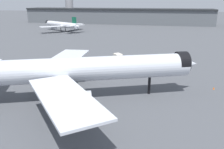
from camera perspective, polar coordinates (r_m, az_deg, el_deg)
name	(u,v)px	position (r m, az deg, el deg)	size (l,w,h in m)	color
ground	(84,101)	(53.64, -6.73, -6.29)	(900.00, 900.00, 0.00)	#4C4F54
airliner_near_gate	(81,70)	(52.62, -7.46, 1.15)	(53.86, 47.98, 15.54)	silver
airliner_far_taxiway	(62,25)	(177.35, -12.10, 11.72)	(36.03, 32.18, 10.80)	silver
terminal_building	(115,16)	(232.63, 0.71, 14.03)	(178.08, 34.55, 25.86)	slate
service_truck_front	(119,58)	(85.40, 1.70, 4.00)	(5.02, 5.83, 3.00)	black
traffic_cone_near_nose	(214,88)	(65.04, 23.41, -3.05)	(0.47, 0.47, 0.59)	#F2600C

